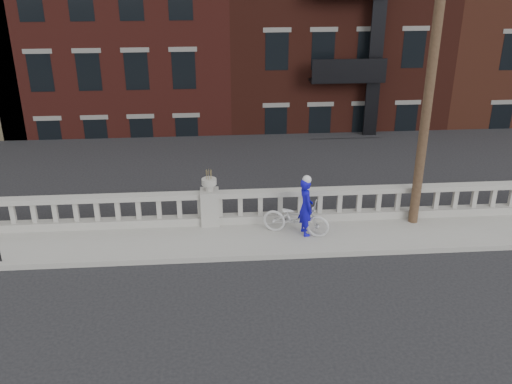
{
  "coord_description": "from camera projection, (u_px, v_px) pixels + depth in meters",
  "views": [
    {
      "loc": [
        0.16,
        -11.61,
        8.05
      ],
      "look_at": [
        1.33,
        3.2,
        1.48
      ],
      "focal_mm": 40.0,
      "sensor_mm": 36.0,
      "label": 1
    }
  ],
  "objects": [
    {
      "name": "ground",
      "position": [
        212.0,
        302.0,
        13.83
      ],
      "size": [
        120.0,
        120.0,
        0.0
      ],
      "primitive_type": "plane",
      "color": "black",
      "rests_on": "ground"
    },
    {
      "name": "sidewalk",
      "position": [
        211.0,
        240.0,
        16.54
      ],
      "size": [
        32.0,
        2.2,
        0.15
      ],
      "primitive_type": "cube",
      "color": "#9B998F",
      "rests_on": "ground"
    },
    {
      "name": "planter_pedestal",
      "position": [
        210.0,
        203.0,
        17.1
      ],
      "size": [
        0.55,
        0.55,
        1.76
      ],
      "color": "#9B998F",
      "rests_on": "sidewalk"
    },
    {
      "name": "cyclist",
      "position": [
        306.0,
        207.0,
        16.43
      ],
      "size": [
        0.52,
        0.69,
        1.73
      ],
      "primitive_type": "imported",
      "rotation": [
        0.0,
        0.0,
        1.75
      ],
      "color": "#110CB4",
      "rests_on": "sidewalk"
    },
    {
      "name": "lower_level",
      "position": [
        217.0,
        40.0,
        33.82
      ],
      "size": [
        80.0,
        44.0,
        20.8
      ],
      "color": "#605E59",
      "rests_on": "ground"
    },
    {
      "name": "utility_pole",
      "position": [
        434.0,
        54.0,
        15.44
      ],
      "size": [
        1.6,
        0.28,
        10.0
      ],
      "color": "#422D1E",
      "rests_on": "sidewalk"
    },
    {
      "name": "balustrade",
      "position": [
        210.0,
        209.0,
        17.18
      ],
      "size": [
        28.0,
        0.34,
        1.03
      ],
      "color": "#9B998F",
      "rests_on": "sidewalk"
    },
    {
      "name": "bicycle",
      "position": [
        296.0,
        218.0,
        16.56
      ],
      "size": [
        2.09,
        1.34,
        1.04
      ],
      "primitive_type": "imported",
      "rotation": [
        0.0,
        0.0,
        1.21
      ],
      "color": "silver",
      "rests_on": "sidewalk"
    }
  ]
}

